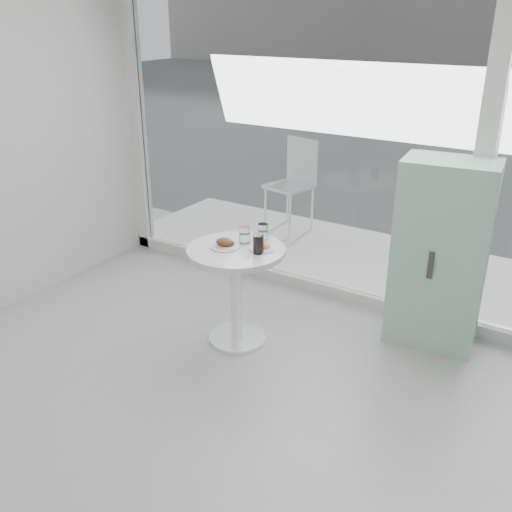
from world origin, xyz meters
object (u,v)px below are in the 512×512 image
Objects in this scene: mint_cabinet at (440,255)px; cola_glass at (258,244)px; water_tumbler_a at (245,236)px; plate_donut at (262,246)px; main_table at (236,276)px; plate_fritter at (225,244)px; patio_chair at (295,179)px; water_tumbler_b at (263,233)px.

mint_cabinet reaches higher than cola_glass.
mint_cabinet is at bearing 29.67° from water_tumbler_a.
cola_glass reaches higher than plate_donut.
main_table is 5.26× the size of cola_glass.
plate_fritter is 0.27m from plate_donut.
cola_glass is at bearing -30.23° from water_tumbler_a.
cola_glass is at bearing -54.48° from patio_chair.
cola_glass is at bearing 3.03° from main_table.
patio_chair is 2.25m from water_tumbler_b.
plate_fritter is at bearing -114.91° from water_tumbler_a.
patio_chair reaches higher than water_tumbler_b.
water_tumbler_a is at bearing -157.15° from mint_cabinet.
main_table is 3.55× the size of plate_fritter.
plate_donut reaches higher than main_table.
water_tumbler_b is at bearing 120.62° from plate_donut.
cola_glass is (0.98, -2.30, 0.21)m from patio_chair.
cola_glass is (-1.06, -0.82, 0.13)m from mint_cabinet.
water_tumbler_b is (-1.17, -0.59, 0.12)m from mint_cabinet.
cola_glass reaches higher than main_table.
mint_cabinet is 1.35m from cola_glass.
patio_chair is at bearing 113.47° from plate_donut.
mint_cabinet is 9.66× the size of cola_glass.
cola_glass reaches higher than water_tumbler_b.
plate_fritter is 1.10× the size of plate_donut.
plate_fritter is (-0.08, -0.03, 0.25)m from main_table.
cola_glass reaches higher than water_tumbler_a.
main_table is at bearing -58.57° from patio_chair.
plate_fritter is 0.27m from cola_glass.
plate_donut is 1.54× the size of water_tumbler_a.
patio_chair is at bearing 112.89° from water_tumbler_b.
main_table is 0.38m from water_tumbler_b.
plate_fritter is at bearing -60.47° from patio_chair.
cola_glass reaches higher than plate_fritter.
plate_donut is (0.17, 0.09, 0.24)m from main_table.
main_table is at bearing -151.30° from plate_donut.
mint_cabinet is 1.31m from water_tumbler_b.
main_table is 5.99× the size of water_tumbler_a.
patio_chair is (-2.04, 1.48, -0.08)m from mint_cabinet.
patio_chair is 6.96× the size of cola_glass.
water_tumbler_b reaches higher than main_table.
water_tumbler_a is (0.79, -2.19, 0.20)m from patio_chair.
plate_donut is at bearing -54.11° from patio_chair.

